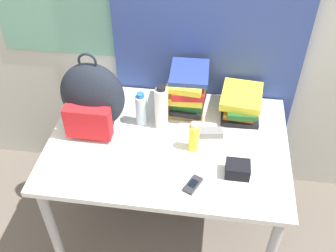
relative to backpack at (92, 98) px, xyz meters
name	(u,v)px	position (x,y,z in m)	size (l,w,h in m)	color
wall_back	(181,0)	(0.39, 0.44, 0.34)	(6.00, 0.06, 2.50)	beige
curtain_blue	(210,6)	(0.54, 0.39, 0.34)	(1.03, 0.04, 2.50)	#384C93
desk	(168,152)	(0.39, -0.06, -0.26)	(1.21, 0.84, 0.73)	silver
backpack	(92,98)	(0.00, 0.00, 0.00)	(0.33, 0.25, 0.43)	#1E232D
book_stack_left	(188,90)	(0.46, 0.21, -0.05)	(0.22, 0.29, 0.25)	olive
book_stack_center	(241,103)	(0.75, 0.21, -0.11)	(0.23, 0.28, 0.13)	black
water_bottle	(141,109)	(0.23, 0.06, -0.09)	(0.06, 0.06, 0.19)	silver
sports_bottle	(161,108)	(0.34, 0.04, -0.06)	(0.07, 0.07, 0.26)	white
sunscreen_bottle	(194,137)	(0.52, -0.10, -0.10)	(0.05, 0.05, 0.17)	yellow
cell_phone	(193,185)	(0.54, -0.34, -0.17)	(0.09, 0.12, 0.02)	#2D2D33
sunglasses_case	(208,133)	(0.59, 0.00, -0.16)	(0.16, 0.08, 0.04)	gray
camera_pouch	(238,169)	(0.74, -0.24, -0.15)	(0.11, 0.09, 0.07)	black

